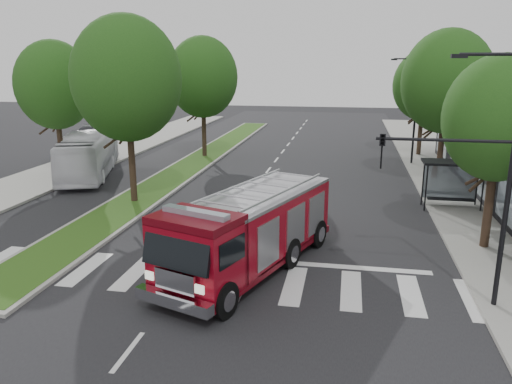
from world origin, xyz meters
TOP-DOWN VIEW (x-y plane):
  - ground at (0.00, 0.00)m, footprint 140.00×140.00m
  - sidewalk_right at (12.50, 10.00)m, footprint 5.00×80.00m
  - sidewalk_left at (-14.50, 10.00)m, footprint 5.00×80.00m
  - median at (-6.00, 18.00)m, footprint 3.00×50.00m
  - bus_shelter at (11.20, 8.15)m, footprint 3.20×1.60m
  - tree_right_near at (11.50, 2.00)m, footprint 4.40×4.40m
  - tree_right_mid at (11.50, 14.00)m, footprint 5.60×5.60m
  - tree_right_far at (11.50, 24.00)m, footprint 5.00×5.00m
  - tree_median_near at (-6.00, 6.00)m, footprint 5.80×5.80m
  - tree_median_far at (-6.00, 20.00)m, footprint 5.60×5.60m
  - tree_left_mid at (-14.00, 12.00)m, footprint 5.20×5.20m
  - streetlight_right_near at (9.61, -3.50)m, footprint 4.08×0.22m
  - streetlight_right_far at (10.35, 20.00)m, footprint 2.11×0.20m
  - fire_engine at (2.18, -1.86)m, footprint 5.73×9.66m
  - city_bus at (-12.00, 12.25)m, footprint 6.08×11.29m

SIDE VIEW (x-z plane):
  - ground at x=0.00m, z-range 0.00..0.00m
  - sidewalk_right at x=12.50m, z-range 0.00..0.15m
  - sidewalk_left at x=-14.50m, z-range 0.00..0.15m
  - median at x=-6.00m, z-range 0.00..0.16m
  - city_bus at x=-12.00m, z-range 0.00..3.08m
  - fire_engine at x=2.18m, z-range -0.07..3.15m
  - bus_shelter at x=11.20m, z-range 0.73..3.34m
  - streetlight_right_far at x=10.35m, z-range 0.48..8.48m
  - streetlight_right_near at x=9.61m, z-range 0.67..8.67m
  - tree_right_near at x=11.50m, z-range 1.48..9.53m
  - tree_right_far at x=11.50m, z-range 1.47..10.20m
  - tree_left_mid at x=-14.00m, z-range 1.58..10.74m
  - tree_right_mid at x=11.50m, z-range 1.63..11.35m
  - tree_median_far at x=-6.00m, z-range 1.63..11.35m
  - tree_median_near at x=-6.00m, z-range 1.73..11.89m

